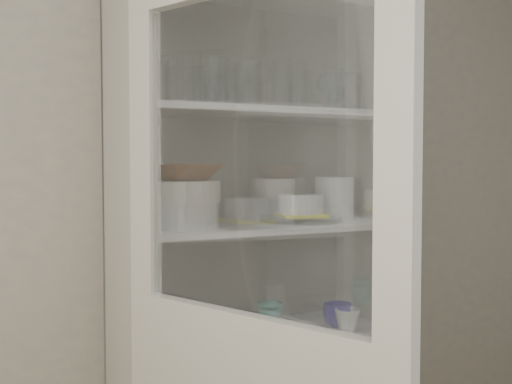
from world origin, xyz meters
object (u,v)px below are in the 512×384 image
yellow_trivet (301,215)px  measuring_cups (210,339)px  goblet_0 (138,83)px  plate_stack_front (185,215)px  goblet_1 (237,90)px  white_canister (162,326)px  plate_stack_back (159,215)px  grey_bowl_stack (334,198)px  pantry_cabinet (249,307)px  goblet_2 (241,88)px  mug_blue (338,315)px  teal_jar (269,317)px  white_ramekin (301,204)px  terracotta_bowl (185,172)px  glass_platter (301,219)px  cream_bowl (185,192)px  mug_white (347,320)px  goblet_3 (326,92)px  mug_teal (270,314)px

yellow_trivet → measuring_cups: yellow_trivet is taller
goblet_0 → plate_stack_front: 0.48m
goblet_1 → white_canister: (-0.34, -0.12, -0.82)m
plate_stack_front → yellow_trivet: size_ratio=1.39×
plate_stack_back → yellow_trivet: plate_stack_back is taller
plate_stack_front → grey_bowl_stack: 0.64m
pantry_cabinet → goblet_0: pantry_cabinet is taller
goblet_2 → mug_blue: goblet_2 is taller
goblet_2 → plate_stack_front: 0.54m
measuring_cups → teal_jar: bearing=18.2°
white_ramekin → grey_bowl_stack: bearing=13.3°
terracotta_bowl → teal_jar: terracotta_bowl is taller
goblet_0 → plate_stack_back: 0.47m
glass_platter → mug_blue: glass_platter is taller
cream_bowl → grey_bowl_stack: (0.63, 0.08, -0.04)m
plate_stack_front → cream_bowl: bearing=180.0°
goblet_1 → mug_white: goblet_1 is taller
measuring_cups → white_canister: size_ratio=0.78×
glass_platter → grey_bowl_stack: bearing=13.3°
cream_bowl → glass_platter: cream_bowl is taller
pantry_cabinet → plate_stack_back: pantry_cabinet is taller
mug_blue → mug_white: (-0.01, -0.08, -0.00)m
goblet_3 → cream_bowl: 0.76m
goblet_2 → mug_teal: 0.85m
terracotta_bowl → plate_stack_front: bearing=0.0°
cream_bowl → yellow_trivet: size_ratio=1.45×
goblet_2 → plate_stack_front: (-0.27, -0.14, -0.44)m
white_canister → goblet_1: bearing=19.7°
cream_bowl → goblet_1: bearing=35.0°
terracotta_bowl → goblet_3: bearing=13.9°
pantry_cabinet → goblet_3: 0.88m
goblet_2 → plate_stack_back: goblet_2 is taller
pantry_cabinet → terracotta_bowl: (-0.29, -0.13, 0.50)m
white_ramekin → yellow_trivet: bearing=0.0°
white_ramekin → mug_white: white_ramekin is taller
white_ramekin → goblet_1: bearing=140.9°
goblet_0 → white_ramekin: size_ratio=1.03×
goblet_0 → goblet_3: goblet_3 is taller
goblet_3 → mug_teal: goblet_3 is taller
cream_bowl → yellow_trivet: (0.46, 0.04, -0.10)m
goblet_1 → mug_teal: (0.10, -0.07, -0.84)m
teal_jar → yellow_trivet: bearing=-18.8°
plate_stack_back → yellow_trivet: (0.49, -0.16, -0.01)m
goblet_0 → plate_stack_back: goblet_0 is taller
mug_white → white_canister: white_canister is taller
goblet_1 → goblet_3: 0.37m
goblet_1 → yellow_trivet: bearing=-39.1°
mug_white → terracotta_bowl: bearing=159.0°
pantry_cabinet → goblet_1: (-0.02, 0.06, 0.81)m
grey_bowl_stack → white_canister: size_ratio=1.24×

